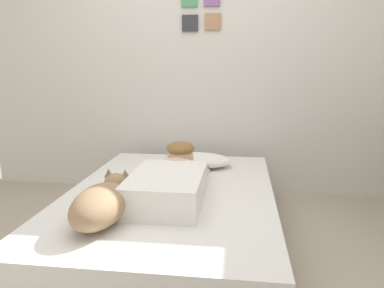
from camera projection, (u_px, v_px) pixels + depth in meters
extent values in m
plane|color=tan|center=(170.00, 281.00, 2.10)|extent=(12.34, 12.34, 0.00)
cube|color=silver|center=(201.00, 58.00, 3.43)|extent=(4.17, 0.10, 2.50)
cube|color=#333338|center=(190.00, 23.00, 3.32)|extent=(0.14, 0.02, 0.14)
cube|color=tan|center=(213.00, 21.00, 3.29)|extent=(0.14, 0.02, 0.14)
cube|color=#4C4742|center=(171.00, 234.00, 2.49)|extent=(1.36, 2.02, 0.16)
cube|color=white|center=(171.00, 207.00, 2.45)|extent=(1.32, 1.96, 0.22)
ellipsoid|color=white|center=(198.00, 160.00, 2.99)|extent=(0.52, 0.32, 0.11)
cube|color=white|center=(167.00, 188.00, 2.20)|extent=(0.42, 0.64, 0.18)
ellipsoid|color=#D8AD8E|center=(177.00, 169.00, 2.53)|extent=(0.32, 0.20, 0.16)
sphere|color=#D8AD8E|center=(180.00, 158.00, 2.67)|extent=(0.19, 0.19, 0.19)
ellipsoid|color=olive|center=(180.00, 148.00, 2.66)|extent=(0.20, 0.20, 0.10)
cylinder|color=#D8AD8E|center=(166.00, 168.00, 2.68)|extent=(0.23, 0.07, 0.14)
cylinder|color=#D8AD8E|center=(194.00, 169.00, 2.66)|extent=(0.23, 0.07, 0.14)
ellipsoid|color=#9E7A56|center=(100.00, 206.00, 1.90)|extent=(0.26, 0.48, 0.20)
sphere|color=#9E7A56|center=(116.00, 186.00, 2.15)|extent=(0.15, 0.15, 0.15)
cone|color=#7E6145|center=(108.00, 173.00, 2.16)|extent=(0.05, 0.05, 0.05)
cone|color=#7E6145|center=(125.00, 174.00, 2.15)|extent=(0.05, 0.05, 0.05)
cylinder|color=teal|center=(199.00, 168.00, 2.83)|extent=(0.09, 0.09, 0.07)
torus|color=teal|center=(206.00, 168.00, 2.82)|extent=(0.05, 0.01, 0.05)
cube|color=black|center=(158.00, 197.00, 2.30)|extent=(0.07, 0.14, 0.01)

